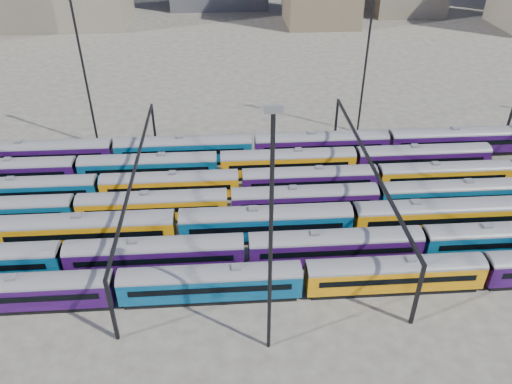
{
  "coord_description": "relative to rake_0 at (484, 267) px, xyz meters",
  "views": [
    {
      "loc": [
        -8.47,
        -54.57,
        39.79
      ],
      "look_at": [
        -4.65,
        1.15,
        3.0
      ],
      "focal_mm": 35.0,
      "sensor_mm": 36.0,
      "label": 1
    }
  ],
  "objects": [
    {
      "name": "rake_6",
      "position": [
        -23.65,
        30.0,
        0.21
      ],
      "size": [
        129.69,
        3.16,
        5.33
      ],
      "color": "black",
      "rests_on": "ground"
    },
    {
      "name": "rake_0",
      "position": [
        0.0,
        0.0,
        0.0
      ],
      "size": [
        119.96,
        2.93,
        4.92
      ],
      "color": "black",
      "rests_on": "ground"
    },
    {
      "name": "rake_5",
      "position": [
        -39.46,
        25.0,
        0.08
      ],
      "size": [
        102.93,
        3.02,
        5.08
      ],
      "color": "black",
      "rests_on": "ground"
    },
    {
      "name": "rake_3",
      "position": [
        -27.77,
        15.0,
        -0.01
      ],
      "size": [
        119.67,
        2.92,
        4.91
      ],
      "color": "black",
      "rests_on": "ground"
    },
    {
      "name": "gantry_1",
      "position": [
        -39.49,
        15.0,
        4.2
      ],
      "size": [
        0.35,
        40.35,
        8.03
      ],
      "color": "black",
      "rests_on": "ground"
    },
    {
      "name": "ground",
      "position": [
        -19.49,
        15.0,
        -2.58
      ],
      "size": [
        500.0,
        500.0,
        0.0
      ],
      "primitive_type": "plane",
      "color": "#47423C",
      "rests_on": "ground"
    },
    {
      "name": "rake_4",
      "position": [
        -16.26,
        20.0,
        -0.06
      ],
      "size": [
        137.14,
        2.87,
        4.82
      ],
      "color": "black",
      "rests_on": "ground"
    },
    {
      "name": "mast_1",
      "position": [
        -49.49,
        37.0,
        11.38
      ],
      "size": [
        1.4,
        0.5,
        25.6
      ],
      "color": "black",
      "rests_on": "ground"
    },
    {
      "name": "mast_2",
      "position": [
        -24.49,
        -7.0,
        11.38
      ],
      "size": [
        1.4,
        0.5,
        25.6
      ],
      "color": "black",
      "rests_on": "ground"
    },
    {
      "name": "gantry_2",
      "position": [
        -9.49,
        15.0,
        4.2
      ],
      "size": [
        0.35,
        40.35,
        8.03
      ],
      "color": "black",
      "rests_on": "ground"
    },
    {
      "name": "rake_2",
      "position": [
        -12.42,
        10.0,
        0.24
      ],
      "size": [
        130.86,
        3.19,
        5.38
      ],
      "color": "black",
      "rests_on": "ground"
    },
    {
      "name": "mast_3",
      "position": [
        -4.49,
        39.0,
        11.38
      ],
      "size": [
        1.4,
        0.5,
        25.6
      ],
      "color": "black",
      "rests_on": "ground"
    },
    {
      "name": "rake_1",
      "position": [
        -26.05,
        5.0,
        0.1
      ],
      "size": [
        124.4,
        3.03,
        5.11
      ],
      "color": "black",
      "rests_on": "ground"
    }
  ]
}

